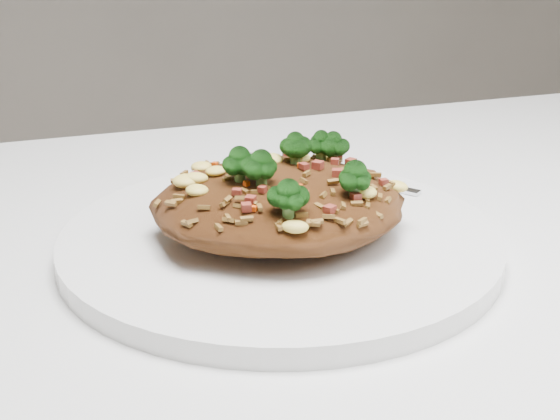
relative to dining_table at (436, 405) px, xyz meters
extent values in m
cube|color=white|center=(0.00, 0.00, 0.07)|extent=(1.20, 0.80, 0.04)
cylinder|color=white|center=(-0.08, 0.08, 0.10)|extent=(0.29, 0.29, 0.01)
ellipsoid|color=brown|center=(-0.08, 0.08, 0.12)|extent=(0.17, 0.15, 0.04)
ellipsoid|color=#0A3507|center=(-0.03, 0.11, 0.15)|extent=(0.02, 0.02, 0.02)
ellipsoid|color=#0A3507|center=(-0.11, 0.08, 0.16)|extent=(0.02, 0.02, 0.02)
ellipsoid|color=#0A3507|center=(-0.10, 0.02, 0.15)|extent=(0.02, 0.02, 0.02)
ellipsoid|color=#0A3507|center=(-0.04, 0.11, 0.15)|extent=(0.02, 0.02, 0.02)
ellipsoid|color=#0A3507|center=(-0.10, 0.06, 0.16)|extent=(0.02, 0.02, 0.02)
ellipsoid|color=#0A3507|center=(-0.05, 0.04, 0.15)|extent=(0.02, 0.02, 0.02)
ellipsoid|color=#0A3507|center=(-0.06, 0.10, 0.16)|extent=(0.02, 0.02, 0.02)
cube|color=silver|center=(0.02, 0.13, 0.11)|extent=(0.07, 0.08, 0.00)
cube|color=silver|center=(-0.04, 0.21, 0.11)|extent=(0.04, 0.04, 0.00)
camera|label=1|loc=(-0.24, -0.37, 0.31)|focal=50.00mm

